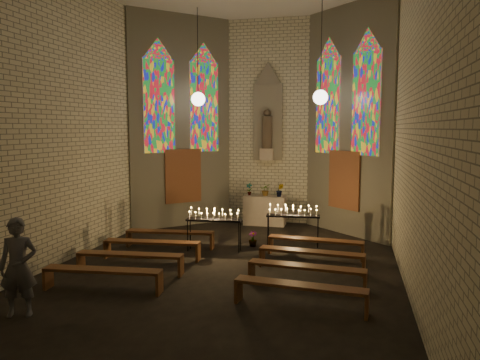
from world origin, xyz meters
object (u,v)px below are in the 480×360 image
Objects in this scene: aisle_flower_pot at (253,239)px; votive_stand_right at (293,213)px; altar at (265,210)px; votive_stand_left at (214,217)px; visitor at (18,267)px.

aisle_flower_pot is 0.28× the size of votive_stand_right.
votive_stand_right reaches higher than altar.
altar is 0.93× the size of votive_stand_right.
visitor is at bearing -117.39° from votive_stand_left.
votive_stand_left reaches higher than altar.
altar is 0.93× the size of votive_stand_left.
altar is 3.79m from votive_stand_left.
visitor is (-2.77, -8.68, 0.37)m from altar.
visitor is (-2.98, -5.71, 0.66)m from aisle_flower_pot.
votive_stand_left is (-0.91, -0.73, 0.72)m from aisle_flower_pot.
aisle_flower_pot is at bearing 34.00° from votive_stand_left.
altar is at bearing 94.12° from aisle_flower_pot.
aisle_flower_pot is at bearing -168.12° from votive_stand_right.
visitor reaches higher than votive_stand_left.
altar is at bearing 110.65° from votive_stand_right.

